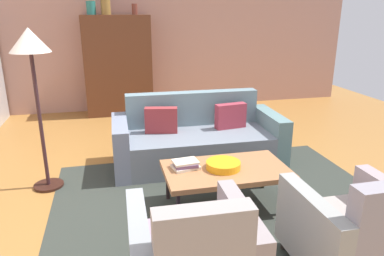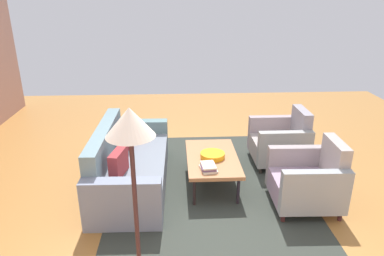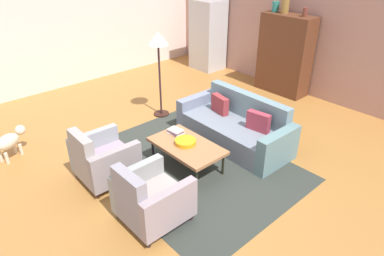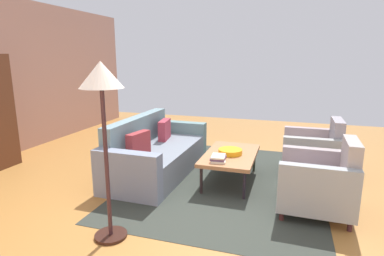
{
  "view_description": "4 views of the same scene",
  "coord_description": "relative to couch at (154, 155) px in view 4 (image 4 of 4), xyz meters",
  "views": [
    {
      "loc": [
        -0.64,
        -3.44,
        1.88
      ],
      "look_at": [
        0.16,
        -0.01,
        0.73
      ],
      "focal_mm": 33.9,
      "sensor_mm": 36.0,
      "label": 1
    },
    {
      "loc": [
        -3.98,
        0.13,
        2.55
      ],
      "look_at": [
        0.61,
        -0.11,
        0.77
      ],
      "focal_mm": 33.15,
      "sensor_mm": 36.0,
      "label": 2
    },
    {
      "loc": [
        3.89,
        -3.41,
        3.25
      ],
      "look_at": [
        0.41,
        -0.26,
        0.66
      ],
      "focal_mm": 32.31,
      "sensor_mm": 36.0,
      "label": 3
    },
    {
      "loc": [
        -3.83,
        -1.15,
        1.75
      ],
      "look_at": [
        0.25,
        0.14,
        0.79
      ],
      "focal_mm": 29.55,
      "sensor_mm": 36.0,
      "label": 4
    }
  ],
  "objects": [
    {
      "name": "book_stack",
      "position": [
        -0.38,
        -1.1,
        0.17
      ],
      "size": [
        0.28,
        0.24,
        0.08
      ],
      "color": "beige",
      "rests_on": "coffee_table"
    },
    {
      "name": "ground_plane",
      "position": [
        -0.42,
        -0.81,
        -0.29
      ],
      "size": [
        10.27,
        10.27,
        0.0
      ],
      "primitive_type": "plane",
      "color": "#A16B31"
    },
    {
      "name": "couch",
      "position": [
        0.0,
        0.0,
        0.0
      ],
      "size": [
        2.12,
        0.94,
        0.86
      ],
      "rotation": [
        0.0,
        0.0,
        3.12
      ],
      "color": "slate",
      "rests_on": "ground"
    },
    {
      "name": "armchair_left",
      "position": [
        -0.6,
        -2.35,
        0.06
      ],
      "size": [
        0.82,
        0.82,
        0.88
      ],
      "rotation": [
        0.0,
        0.0,
        -0.03
      ],
      "color": "#3A1A1B",
      "rests_on": "ground"
    },
    {
      "name": "area_rug",
      "position": [
        -0.0,
        -1.14,
        -0.28
      ],
      "size": [
        3.4,
        2.6,
        0.01
      ],
      "primitive_type": "cube",
      "color": "#2F352E",
      "rests_on": "ground"
    },
    {
      "name": "floor_lamp",
      "position": [
        -1.78,
        -0.33,
        1.16
      ],
      "size": [
        0.4,
        0.4,
        1.72
      ],
      "color": "black",
      "rests_on": "ground"
    },
    {
      "name": "armchair_right",
      "position": [
        0.6,
        -2.35,
        0.06
      ],
      "size": [
        0.8,
        0.8,
        0.88
      ],
      "rotation": [
        0.0,
        0.0,
        -0.0
      ],
      "color": "#29231E",
      "rests_on": "ground"
    },
    {
      "name": "fruit_bowl",
      "position": [
        -0.03,
        -1.19,
        0.17
      ],
      "size": [
        0.33,
        0.33,
        0.07
      ],
      "primitive_type": "cylinder",
      "color": "orange",
      "rests_on": "coffee_table"
    },
    {
      "name": "coffee_table",
      "position": [
        -0.0,
        -1.19,
        0.09
      ],
      "size": [
        1.2,
        0.7,
        0.42
      ],
      "color": "black",
      "rests_on": "ground"
    }
  ]
}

